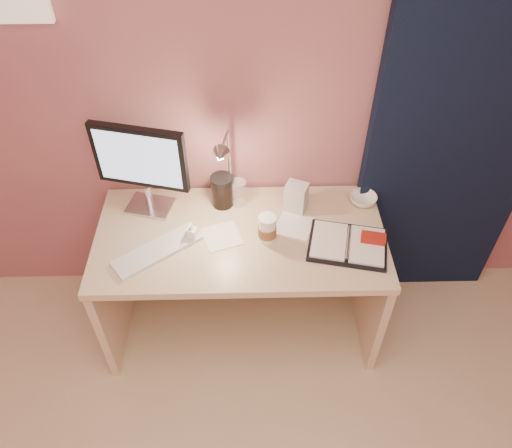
{
  "coord_description": "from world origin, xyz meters",
  "views": [
    {
      "loc": [
        0.04,
        -0.29,
        2.45
      ],
      "look_at": [
        0.07,
        1.33,
        0.85
      ],
      "focal_mm": 35.0,
      "sensor_mm": 36.0,
      "label": 1
    }
  ],
  "objects_px": {
    "clear_cup": "(238,193)",
    "lotion_bottle": "(192,231)",
    "desk": "(241,255)",
    "dark_jar": "(222,192)",
    "product_box": "(296,197)",
    "coffee_cup": "(267,229)",
    "bowl": "(363,199)",
    "keyboard": "(158,250)",
    "planner": "(350,244)",
    "desk_lamp": "(233,168)",
    "monitor": "(142,162)"
  },
  "relations": [
    {
      "from": "desk",
      "to": "product_box",
      "type": "relative_size",
      "value": 8.89
    },
    {
      "from": "keyboard",
      "to": "product_box",
      "type": "distance_m",
      "value": 0.72
    },
    {
      "from": "keyboard",
      "to": "dark_jar",
      "type": "bearing_deg",
      "value": 10.75
    },
    {
      "from": "coffee_cup",
      "to": "desk_lamp",
      "type": "relative_size",
      "value": 0.32
    },
    {
      "from": "monitor",
      "to": "product_box",
      "type": "distance_m",
      "value": 0.77
    },
    {
      "from": "desk",
      "to": "monitor",
      "type": "xyz_separation_m",
      "value": [
        -0.46,
        0.13,
        0.52
      ]
    },
    {
      "from": "desk",
      "to": "bowl",
      "type": "relative_size",
      "value": 10.13
    },
    {
      "from": "bowl",
      "to": "dark_jar",
      "type": "distance_m",
      "value": 0.72
    },
    {
      "from": "coffee_cup",
      "to": "bowl",
      "type": "relative_size",
      "value": 1.02
    },
    {
      "from": "monitor",
      "to": "bowl",
      "type": "xyz_separation_m",
      "value": [
        1.09,
        0.01,
        -0.27
      ]
    },
    {
      "from": "bowl",
      "to": "keyboard",
      "type": "bearing_deg",
      "value": -162.61
    },
    {
      "from": "desk",
      "to": "lotion_bottle",
      "type": "distance_m",
      "value": 0.37
    },
    {
      "from": "bowl",
      "to": "planner",
      "type": "bearing_deg",
      "value": -110.9
    },
    {
      "from": "coffee_cup",
      "to": "clear_cup",
      "type": "bearing_deg",
      "value": 117.7
    },
    {
      "from": "coffee_cup",
      "to": "lotion_bottle",
      "type": "relative_size",
      "value": 1.41
    },
    {
      "from": "keyboard",
      "to": "bowl",
      "type": "xyz_separation_m",
      "value": [
        1.01,
        0.32,
        0.01
      ]
    },
    {
      "from": "bowl",
      "to": "lotion_bottle",
      "type": "distance_m",
      "value": 0.89
    },
    {
      "from": "clear_cup",
      "to": "lotion_bottle",
      "type": "xyz_separation_m",
      "value": [
        -0.22,
        -0.25,
        -0.02
      ]
    },
    {
      "from": "clear_cup",
      "to": "coffee_cup",
      "type": "bearing_deg",
      "value": -62.3
    },
    {
      "from": "keyboard",
      "to": "lotion_bottle",
      "type": "xyz_separation_m",
      "value": [
        0.16,
        0.08,
        0.04
      ]
    },
    {
      "from": "desk_lamp",
      "to": "coffee_cup",
      "type": "bearing_deg",
      "value": -41.9
    },
    {
      "from": "monitor",
      "to": "lotion_bottle",
      "type": "height_order",
      "value": "monitor"
    },
    {
      "from": "desk",
      "to": "dark_jar",
      "type": "distance_m",
      "value": 0.35
    },
    {
      "from": "keyboard",
      "to": "bowl",
      "type": "distance_m",
      "value": 1.06
    },
    {
      "from": "dark_jar",
      "to": "desk",
      "type": "bearing_deg",
      "value": -59.62
    },
    {
      "from": "clear_cup",
      "to": "product_box",
      "type": "bearing_deg",
      "value": -10.35
    },
    {
      "from": "bowl",
      "to": "desk_lamp",
      "type": "bearing_deg",
      "value": -176.01
    },
    {
      "from": "desk",
      "to": "bowl",
      "type": "height_order",
      "value": "bowl"
    },
    {
      "from": "coffee_cup",
      "to": "dark_jar",
      "type": "distance_m",
      "value": 0.33
    },
    {
      "from": "clear_cup",
      "to": "bowl",
      "type": "relative_size",
      "value": 1.0
    },
    {
      "from": "keyboard",
      "to": "coffee_cup",
      "type": "distance_m",
      "value": 0.52
    },
    {
      "from": "clear_cup",
      "to": "bowl",
      "type": "height_order",
      "value": "clear_cup"
    },
    {
      "from": "keyboard",
      "to": "coffee_cup",
      "type": "xyz_separation_m",
      "value": [
        0.51,
        0.07,
        0.06
      ]
    },
    {
      "from": "coffee_cup",
      "to": "desk_lamp",
      "type": "height_order",
      "value": "desk_lamp"
    },
    {
      "from": "desk",
      "to": "clear_cup",
      "type": "xyz_separation_m",
      "value": [
        -0.01,
        0.15,
        0.3
      ]
    },
    {
      "from": "dark_jar",
      "to": "product_box",
      "type": "bearing_deg",
      "value": -7.45
    },
    {
      "from": "clear_cup",
      "to": "bowl",
      "type": "xyz_separation_m",
      "value": [
        0.64,
        -0.01,
        -0.05
      ]
    },
    {
      "from": "planner",
      "to": "clear_cup",
      "type": "bearing_deg",
      "value": 161.64
    },
    {
      "from": "coffee_cup",
      "to": "bowl",
      "type": "xyz_separation_m",
      "value": [
        0.5,
        0.25,
        -0.04
      ]
    },
    {
      "from": "monitor",
      "to": "dark_jar",
      "type": "bearing_deg",
      "value": 17.18
    },
    {
      "from": "planner",
      "to": "dark_jar",
      "type": "relative_size",
      "value": 2.67
    },
    {
      "from": "lotion_bottle",
      "to": "keyboard",
      "type": "bearing_deg",
      "value": -153.28
    },
    {
      "from": "product_box",
      "to": "monitor",
      "type": "bearing_deg",
      "value": -158.3
    },
    {
      "from": "keyboard",
      "to": "bowl",
      "type": "bearing_deg",
      "value": -19.53
    },
    {
      "from": "keyboard",
      "to": "lotion_bottle",
      "type": "bearing_deg",
      "value": -10.2
    },
    {
      "from": "planner",
      "to": "lotion_bottle",
      "type": "xyz_separation_m",
      "value": [
        -0.74,
        0.06,
        0.04
      ]
    },
    {
      "from": "keyboard",
      "to": "coffee_cup",
      "type": "bearing_deg",
      "value": -29.16
    },
    {
      "from": "monitor",
      "to": "desk",
      "type": "bearing_deg",
      "value": -1.87
    },
    {
      "from": "planner",
      "to": "desk_lamp",
      "type": "bearing_deg",
      "value": 167.32
    },
    {
      "from": "planner",
      "to": "product_box",
      "type": "relative_size",
      "value": 2.63
    }
  ]
}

